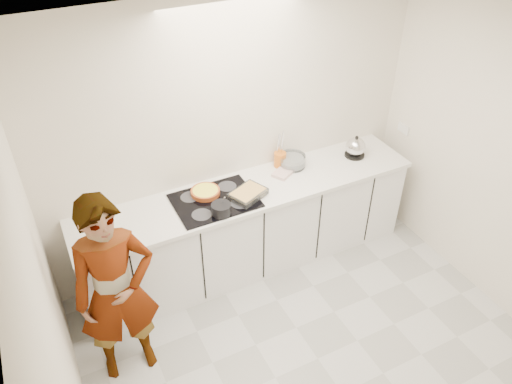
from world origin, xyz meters
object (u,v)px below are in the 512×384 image
hob (215,201)px  cook (116,292)px  kettle (355,148)px  tart_dish (205,192)px  utensil_crock (280,159)px  saucepan (221,209)px  mixing_bowl (292,161)px  baking_dish (248,194)px

hob → cook: cook is taller
kettle → cook: (-2.58, -0.66, -0.17)m
tart_dish → cook: size_ratio=0.21×
hob → utensil_crock: (0.78, 0.24, 0.07)m
hob → tart_dish: size_ratio=2.10×
saucepan → mixing_bowl: saucepan is taller
tart_dish → kettle: bearing=-1.9°
saucepan → tart_dish: bearing=93.0°
saucepan → mixing_bowl: (0.91, 0.38, -0.01)m
baking_dish → saucepan: bearing=-159.8°
cook → utensil_crock: bearing=26.6°
tart_dish → saucepan: bearing=-87.0°
mixing_bowl → hob: bearing=-168.2°
mixing_bowl → cook: bearing=-157.9°
baking_dish → utensil_crock: size_ratio=2.56×
kettle → cook: 2.67m
hob → saucepan: saucepan is taller
mixing_bowl → kettle: bearing=-10.2°
hob → tart_dish: bearing=108.1°
mixing_bowl → cook: size_ratio=0.17×
utensil_crock → cook: (-1.82, -0.84, -0.15)m
utensil_crock → cook: bearing=-155.3°
mixing_bowl → saucepan: bearing=-157.2°
saucepan → utensil_crock: bearing=28.6°
tart_dish → mixing_bowl: size_ratio=1.18×
kettle → baking_dish: bearing=-173.0°
cook → hob: bearing=31.8°
mixing_bowl → cook: 2.08m
saucepan → mixing_bowl: bearing=22.8°
hob → cook: 1.20m
mixing_bowl → cook: cook is taller
hob → mixing_bowl: size_ratio=2.48×
hob → saucepan: (-0.02, -0.20, 0.05)m
hob → mixing_bowl: 0.91m
hob → saucepan: size_ratio=3.28×
hob → utensil_crock: bearing=17.1°
mixing_bowl → cook: (-1.92, -0.78, -0.13)m
tart_dish → utensil_crock: 0.83m
saucepan → mixing_bowl: 0.99m
hob → kettle: (1.54, 0.07, 0.09)m
hob → mixing_bowl: (0.89, 0.19, 0.05)m
tart_dish → baking_dish: 0.38m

